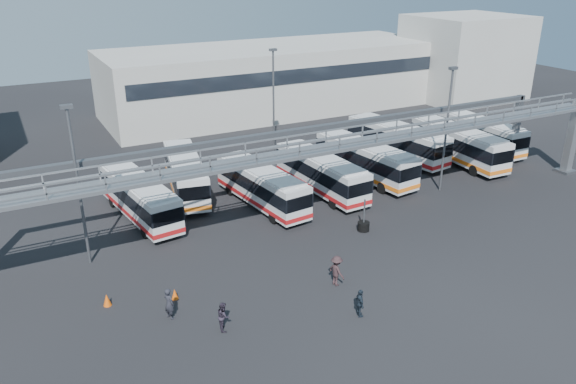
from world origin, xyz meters
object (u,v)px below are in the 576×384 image
bus_2 (139,197)px  tire_stack (363,225)px  pedestrian_a (169,303)px  light_pole_left (77,179)px  pedestrian_c (337,271)px  bus_6 (365,159)px  bus_4 (262,185)px  light_pole_back (273,97)px  bus_9 (478,132)px  bus_8 (458,143)px  cone_left (175,294)px  light_pole_mid (447,124)px  cone_right (107,300)px  pedestrian_d (360,303)px  pedestrian_b (223,316)px  bus_3 (185,173)px  bus_7 (397,140)px  bus_5 (321,172)px

bus_2 → tire_stack: bus_2 is taller
tire_stack → pedestrian_a: bearing=-165.8°
light_pole_left → pedestrian_c: light_pole_left is taller
bus_6 → bus_4: bearing=178.9°
light_pole_back → bus_9: 20.94m
light_pole_back → bus_8: (14.18, -10.37, -3.87)m
light_pole_back → cone_left: (-16.46, -20.50, -5.41)m
light_pole_mid → bus_6: size_ratio=0.93×
light_pole_left → pedestrian_a: size_ratio=5.65×
light_pole_mid → cone_right: light_pole_mid is taller
bus_4 → pedestrian_c: 12.62m
bus_4 → pedestrian_a: bus_4 is taller
light_pole_mid → pedestrian_a: size_ratio=5.65×
pedestrian_d → light_pole_back: bearing=-1.5°
light_pole_left → tire_stack: size_ratio=4.24×
bus_6 → cone_left: bus_6 is taller
light_pole_mid → pedestrian_d: bearing=-144.0°
bus_4 → pedestrian_b: bearing=-129.1°
bus_3 → pedestrian_a: size_ratio=5.97×
light_pole_mid → bus_2: 24.54m
bus_8 → pedestrian_d: bearing=-142.0°
bus_7 → pedestrian_c: bus_7 is taller
bus_6 → bus_9: (14.86, 1.51, -0.03)m
bus_8 → tire_stack: size_ratio=4.62×
bus_7 → cone_left: bearing=-160.9°
bus_8 → pedestrian_c: size_ratio=5.88×
pedestrian_c → tire_stack: size_ratio=0.79×
light_pole_back → bus_3: light_pole_back is taller
bus_6 → cone_right: size_ratio=15.18×
bus_2 → cone_left: bus_2 is taller
bus_4 → cone_right: size_ratio=14.41×
bus_5 → tire_stack: bus_5 is taller
bus_3 → cone_left: bearing=-99.9°
light_pole_mid → bus_6: (-4.06, 5.16, -3.93)m
bus_5 → light_pole_left: bearing=-173.6°
bus_4 → bus_5: bearing=-4.5°
pedestrian_d → cone_left: 10.40m
bus_3 → pedestrian_b: bearing=-91.8°
bus_3 → cone_left: size_ratio=17.06×
bus_7 → light_pole_mid: bearing=-110.4°
light_pole_mid → tire_stack: (-10.03, -3.30, -5.32)m
bus_3 → bus_4: bus_3 is taller
light_pole_left → bus_2: 7.95m
bus_2 → bus_9: (34.23, 0.55, 0.06)m
light_pole_back → bus_3: (-10.92, -5.80, -3.96)m
light_pole_back → cone_right: (-19.99, -19.38, -5.37)m
light_pole_mid → bus_5: 10.75m
bus_8 → cone_left: 32.31m
bus_9 → bus_3: bearing=176.0°
bus_7 → cone_left: bus_7 is taller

